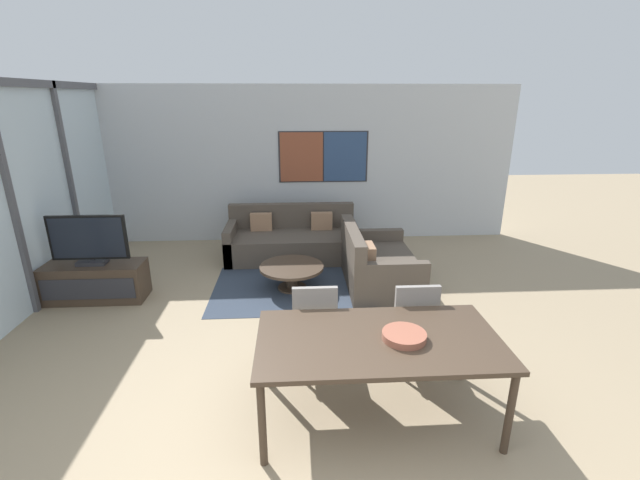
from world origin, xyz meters
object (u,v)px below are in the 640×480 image
dining_chair_left (314,321)px  fruit_bowl (404,335)px  sofa_side (374,266)px  tv_console (96,282)px  coffee_table (292,271)px  dining_chair_centre (412,319)px  sofa_main (292,241)px  dining_table (378,345)px  television (89,241)px

dining_chair_left → fruit_bowl: dining_chair_left is taller
sofa_side → fruit_bowl: 2.79m
tv_console → coffee_table: 2.61m
dining_chair_centre → tv_console: bearing=155.8°
sofa_main → dining_chair_left: bearing=-85.8°
dining_table → dining_chair_centre: 0.88m
television → coffee_table: (2.60, 0.17, -0.57)m
sofa_side → dining_chair_centre: size_ratio=1.67×
coffee_table → dining_chair_left: 1.88m
tv_console → sofa_main: 3.00m
dining_chair_left → fruit_bowl: bearing=-48.9°
sofa_side → dining_table: (-0.47, -2.70, 0.43)m
sofa_main → fruit_bowl: 4.09m
dining_chair_centre → fruit_bowl: (-0.28, -0.75, 0.28)m
coffee_table → dining_table: bearing=-74.6°
tv_console → television: size_ratio=1.30×
television → dining_table: television is taller
tv_console → dining_chair_left: (2.84, -1.67, 0.26)m
dining_chair_left → dining_chair_centre: bearing=-1.9°
television → dining_chair_centre: bearing=-24.2°
dining_chair_centre → fruit_bowl: dining_chair_centre is taller
television → dining_table: (3.32, -2.42, -0.13)m
dining_chair_left → dining_chair_centre: same height
dining_table → dining_chair_left: (-0.48, 0.75, -0.19)m
coffee_table → television: bearing=-176.2°
sofa_main → sofa_side: same height
fruit_bowl → dining_chair_centre: bearing=69.2°
dining_chair_left → sofa_main: bearing=94.2°
sofa_side → dining_chair_centre: bearing=-179.8°
television → fruit_bowl: 4.29m
sofa_side → sofa_main: bearing=44.3°
television → dining_chair_left: 3.31m
tv_console → coffee_table: tv_console is taller
sofa_side → coffee_table: (-1.19, -0.11, -0.01)m
tv_console → television: bearing=90.0°
tv_console → fruit_bowl: fruit_bowl is taller
tv_console → dining_chair_centre: size_ratio=1.38×
coffee_table → dining_chair_centre: 2.24m
tv_console → dining_table: dining_table is taller
tv_console → dining_chair_centre: (3.80, -1.71, 0.26)m
television → sofa_side: (3.79, 0.28, -0.56)m
sofa_side → fruit_bowl: size_ratio=4.38×
sofa_main → coffee_table: bearing=-90.0°
tv_console → dining_chair_centre: 4.17m
television → sofa_side: 3.84m
coffee_table → dining_chair_centre: size_ratio=0.97×
sofa_main → dining_table: size_ratio=1.10×
sofa_main → fruit_bowl: sofa_main is taller
sofa_main → dining_chair_left: (0.23, -3.17, 0.24)m
sofa_side → dining_chair_left: 2.19m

